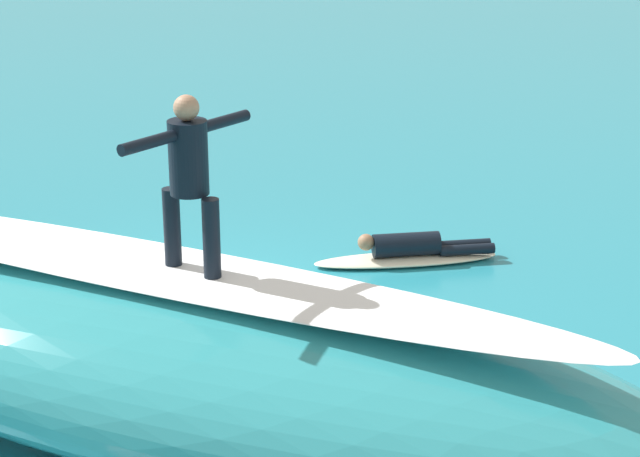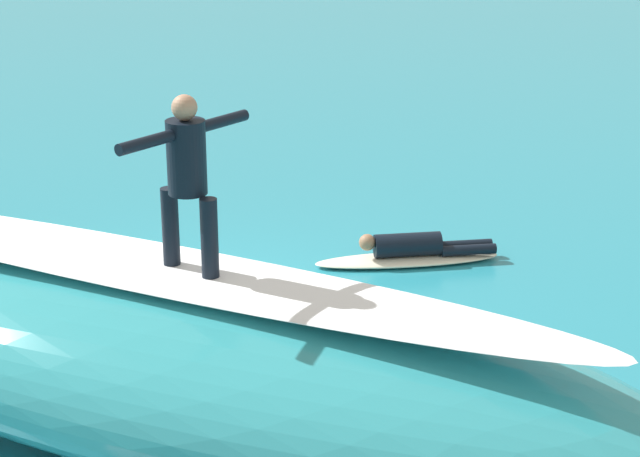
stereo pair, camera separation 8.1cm
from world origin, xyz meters
TOP-DOWN VIEW (x-y plane):
  - ground_plane at (0.00, 0.00)m, footprint 120.00×120.00m
  - wave_crest at (-0.78, 2.21)m, footprint 9.78×3.90m
  - wave_foam_lip at (-0.78, 2.21)m, footprint 8.16×1.82m
  - surfboard_riding at (-1.14, 2.24)m, footprint 2.20×1.14m
  - surfer_riding at (-1.14, 2.24)m, footprint 0.58×1.38m
  - surfboard_paddling at (-1.66, -2.43)m, footprint 2.26×1.59m
  - surfer_paddling at (-1.77, -2.50)m, footprint 1.57×1.03m
  - foam_patch_mid at (0.35, 2.41)m, footprint 1.27×1.32m
  - foam_patch_far at (-2.20, 0.32)m, footprint 1.01×0.92m

SIDE VIEW (x-z plane):
  - ground_plane at x=0.00m, z-range 0.00..0.00m
  - surfboard_paddling at x=-1.66m, z-range 0.00..0.09m
  - foam_patch_far at x=-2.20m, z-range 0.00..0.10m
  - foam_patch_mid at x=0.35m, z-range 0.00..0.14m
  - surfer_paddling at x=-1.77m, z-range 0.07..0.38m
  - wave_crest at x=-0.78m, z-range 0.00..1.50m
  - surfboard_riding at x=-1.14m, z-range 1.50..1.57m
  - wave_foam_lip at x=-0.78m, z-range 1.50..1.58m
  - surfer_riding at x=-1.14m, z-range 1.69..3.19m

